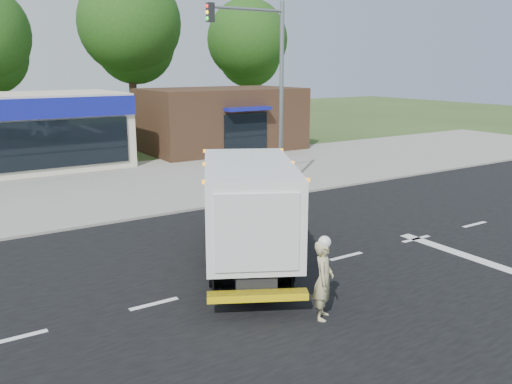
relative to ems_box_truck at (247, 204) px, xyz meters
The scene contains 10 objects.
ground 3.46m from the ems_box_truck, 20.49° to the right, with size 120.00×120.00×0.00m, color #385123.
road_asphalt 3.45m from the ems_box_truck, 20.49° to the right, with size 60.00×14.00×0.02m, color black.
sidewalk 7.87m from the ems_box_truck, 68.79° to the left, with size 60.00×2.40×0.12m, color gray.
parking_apron 13.37m from the ems_box_truck, 77.90° to the left, with size 60.00×9.00×0.02m, color gray.
lane_markings 5.08m from the ems_box_truck, 30.05° to the right, with size 55.20×7.00×0.01m.
ems_box_truck is the anchor object (origin of this frame).
emergency_worker 3.83m from the ems_box_truck, 95.11° to the right, with size 0.77×0.77×1.92m.
brown_storefront 21.32m from the ems_box_truck, 62.69° to the left, with size 10.00×6.70×4.00m.
traffic_signal_pole 8.91m from the ems_box_truck, 51.97° to the left, with size 3.51×0.25×8.00m.
background_trees 27.77m from the ems_box_truck, 85.92° to the left, with size 36.77×7.39×12.10m.
Camera 1 is at (-10.35, -11.21, 5.50)m, focal length 38.00 mm.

